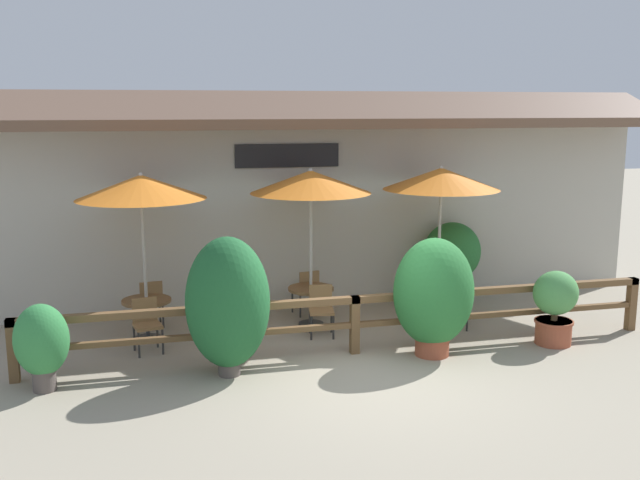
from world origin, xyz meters
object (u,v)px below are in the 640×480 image
(chair_far_wallside, at_px, (424,282))
(dining_table_middle, at_px, (311,295))
(patio_umbrella_middle, at_px, (311,182))
(patio_umbrella_near, at_px, (141,187))
(dining_table_far, at_px, (438,288))
(patio_umbrella_far, at_px, (441,179))
(dining_table_near, at_px, (147,308))
(chair_far_streetside, at_px, (454,300))
(potted_plant_broad_leaf, at_px, (228,303))
(potted_plant_tall_tropical, at_px, (42,343))
(potted_plant_entrance_palm, at_px, (434,294))
(potted_plant_corner_fern, at_px, (555,304))
(chair_near_wallside, at_px, (151,301))
(chair_middle_streetside, at_px, (321,308))
(potted_plant_small_flowering, at_px, (452,253))
(chair_near_streetside, at_px, (147,322))
(chair_middle_wallside, at_px, (307,289))

(chair_far_wallside, bearing_deg, dining_table_middle, 13.28)
(patio_umbrella_middle, height_order, dining_table_middle, patio_umbrella_middle)
(patio_umbrella_near, xyz_separation_m, dining_table_far, (5.36, 0.07, -2.06))
(patio_umbrella_far, distance_m, dining_table_far, 2.06)
(dining_table_near, relative_size, chair_far_streetside, 0.95)
(chair_far_streetside, height_order, potted_plant_broad_leaf, potted_plant_broad_leaf)
(potted_plant_tall_tropical, bearing_deg, patio_umbrella_near, 54.11)
(patio_umbrella_near, height_order, chair_far_streetside, patio_umbrella_near)
(potted_plant_entrance_palm, bearing_deg, potted_plant_corner_fern, 0.45)
(chair_near_wallside, distance_m, dining_table_middle, 2.88)
(potted_plant_entrance_palm, bearing_deg, chair_middle_streetside, 136.55)
(potted_plant_corner_fern, bearing_deg, patio_umbrella_far, 122.39)
(potted_plant_tall_tropical, bearing_deg, chair_middle_streetside, 18.50)
(chair_near_wallside, bearing_deg, dining_table_middle, 162.76)
(potted_plant_entrance_palm, relative_size, potted_plant_small_flowering, 1.16)
(dining_table_near, height_order, potted_plant_tall_tropical, potted_plant_tall_tropical)
(dining_table_near, relative_size, chair_near_wallside, 0.95)
(potted_plant_tall_tropical, bearing_deg, potted_plant_small_flowering, 21.44)
(patio_umbrella_far, xyz_separation_m, potted_plant_entrance_palm, (-0.94, -1.99, -1.61))
(patio_umbrella_middle, bearing_deg, chair_near_streetside, -165.11)
(chair_far_wallside, height_order, potted_plant_corner_fern, potted_plant_corner_fern)
(chair_far_streetside, relative_size, potted_plant_entrance_palm, 0.46)
(potted_plant_corner_fern, bearing_deg, potted_plant_tall_tropical, -179.47)
(patio_umbrella_middle, xyz_separation_m, potted_plant_tall_tropical, (-4.34, -2.10, -1.91))
(potted_plant_broad_leaf, bearing_deg, chair_middle_wallside, 56.79)
(chair_middle_wallside, bearing_deg, dining_table_middle, 72.57)
(dining_table_near, distance_m, chair_middle_wallside, 3.07)
(patio_umbrella_far, bearing_deg, potted_plant_broad_leaf, -153.70)
(chair_near_streetside, relative_size, chair_far_streetside, 1.00)
(potted_plant_corner_fern, bearing_deg, chair_near_streetside, 169.31)
(dining_table_near, height_order, chair_far_streetside, chair_far_streetside)
(chair_near_wallside, xyz_separation_m, patio_umbrella_middle, (2.84, -0.53, 2.12))
(chair_middle_wallside, relative_size, chair_far_streetside, 1.00)
(patio_umbrella_near, distance_m, dining_table_near, 2.06)
(chair_near_streetside, relative_size, dining_table_middle, 1.05)
(chair_near_wallside, distance_m, chair_far_streetside, 5.46)
(chair_far_wallside, bearing_deg, patio_umbrella_middle, 13.28)
(patio_umbrella_near, distance_m, chair_middle_streetside, 3.66)
(chair_near_wallside, bearing_deg, dining_table_far, 167.04)
(chair_far_streetside, relative_size, potted_plant_broad_leaf, 0.42)
(chair_middle_streetside, xyz_separation_m, chair_far_streetside, (2.43, -0.13, 0.00))
(chair_far_streetside, height_order, potted_plant_small_flowering, potted_plant_small_flowering)
(potted_plant_tall_tropical, bearing_deg, patio_umbrella_far, 16.77)
(chair_near_streetside, xyz_separation_m, potted_plant_corner_fern, (6.62, -1.25, 0.19))
(chair_far_streetside, bearing_deg, chair_far_wallside, 102.60)
(patio_umbrella_far, xyz_separation_m, chair_far_streetside, (0.01, -0.71, -2.12))
(potted_plant_corner_fern, bearing_deg, chair_near_wallside, 158.68)
(dining_table_far, bearing_deg, patio_umbrella_near, -179.24)
(chair_near_streetside, height_order, chair_near_wallside, same)
(potted_plant_small_flowering, bearing_deg, dining_table_far, -127.34)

